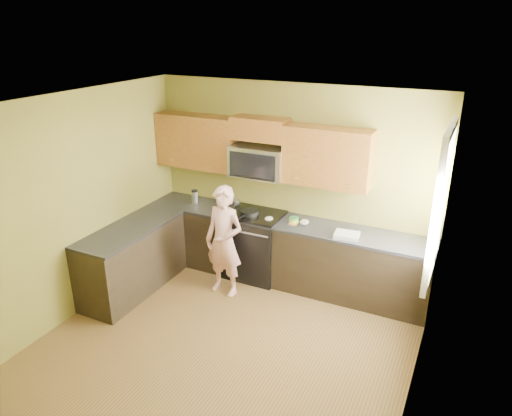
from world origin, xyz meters
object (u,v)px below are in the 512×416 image
Objects in this scene: microwave at (259,176)px; frying_pan at (249,214)px; woman at (224,241)px; travel_mug at (195,203)px; stove at (255,244)px; butter_tub at (294,223)px.

frying_pan is (-0.05, -0.18, -0.50)m from microwave.
woman is (-0.16, -0.72, -0.70)m from microwave.
stove is at bearing -2.80° from travel_mug.
stove is 0.67m from woman.
microwave is at bearing 167.63° from butter_tub.
travel_mug is (-1.00, 0.05, 0.45)m from stove.
travel_mug is at bearing 178.16° from frying_pan.
woman is (-0.16, -0.59, 0.27)m from stove.
butter_tub is (0.58, -0.13, -0.53)m from microwave.
travel_mug is (-0.95, 0.11, -0.03)m from frying_pan.
woman is 0.96m from butter_tub.
microwave is 1.02m from woman.
microwave reaches higher than frying_pan.
travel_mug is (-1.00, -0.08, -0.53)m from microwave.
microwave is 0.51× the size of woman.
frying_pan is 0.64m from butter_tub.
microwave is 0.53m from frying_pan.
woman reaches higher than frying_pan.
stove is 4.77× the size of travel_mug.
butter_tub is (0.74, 0.59, 0.17)m from woman.
travel_mug reaches higher than frying_pan.
microwave reaches higher than butter_tub.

